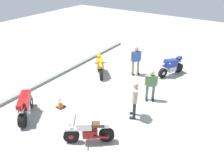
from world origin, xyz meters
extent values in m
plane|color=#9E9E99|center=(0.00, 0.00, 0.00)|extent=(40.00, 40.00, 0.00)
cube|color=gray|center=(0.00, 4.60, 0.07)|extent=(14.00, 0.30, 0.15)
cylinder|color=black|center=(3.24, -0.82, 0.30)|extent=(0.61, 0.38, 0.60)
cylinder|color=black|center=(4.48, -1.36, 0.30)|extent=(0.64, 0.44, 0.60)
cylinder|color=silver|center=(3.24, -0.82, 0.30)|extent=(0.26, 0.25, 0.21)
cylinder|color=silver|center=(4.48, -1.36, 0.30)|extent=(0.26, 0.25, 0.21)
cube|color=silver|center=(3.91, -1.11, 0.40)|extent=(0.63, 0.48, 0.32)
cube|color=navy|center=(3.77, -1.05, 0.80)|extent=(1.05, 0.72, 0.57)
cone|color=navy|center=(3.29, -0.85, 0.95)|extent=(0.46, 0.45, 0.39)
cube|color=black|center=(4.14, -1.21, 0.87)|extent=(0.65, 0.48, 0.12)
cube|color=navy|center=(4.42, -1.33, 0.95)|extent=(0.41, 0.34, 0.23)
cylinder|color=silver|center=(4.40, -1.23, 0.77)|extent=(0.40, 0.24, 0.17)
cylinder|color=silver|center=(4.34, -1.38, 0.77)|extent=(0.40, 0.24, 0.17)
cylinder|color=silver|center=(3.42, -0.90, 0.97)|extent=(0.31, 0.66, 0.04)
sphere|color=silver|center=(3.22, -0.81, 0.90)|extent=(0.16, 0.16, 0.16)
cylinder|color=black|center=(-3.78, 0.00, 0.30)|extent=(0.48, 0.58, 0.60)
cylinder|color=black|center=(-2.98, -1.09, 0.30)|extent=(0.48, 0.58, 0.60)
cylinder|color=maroon|center=(-3.78, 0.00, 0.30)|extent=(0.27, 0.28, 0.21)
cylinder|color=maroon|center=(-2.98, -1.09, 0.30)|extent=(0.27, 0.28, 0.21)
cube|color=maroon|center=(-3.35, -0.58, 0.40)|extent=(0.56, 0.62, 0.32)
cube|color=white|center=(-3.47, -0.42, 0.80)|extent=(0.59, 0.64, 0.30)
cube|color=white|center=(-3.78, 0.00, 0.63)|extent=(0.39, 0.45, 0.08)
cube|color=#4C331E|center=(-3.20, -0.78, 0.82)|extent=(0.56, 0.64, 0.12)
cube|color=white|center=(-3.02, -1.03, 0.80)|extent=(0.37, 0.39, 0.18)
cylinder|color=maroon|center=(-3.25, -1.00, 0.35)|extent=(0.42, 0.51, 0.16)
cylinder|color=maroon|center=(-3.66, -0.15, 1.05)|extent=(0.59, 0.44, 0.04)
sphere|color=silver|center=(-3.79, 0.02, 0.85)|extent=(0.16, 0.16, 0.16)
cylinder|color=black|center=(-3.19, 3.21, 0.30)|extent=(0.56, 0.51, 0.60)
cylinder|color=black|center=(-4.23, 2.35, 0.30)|extent=(0.60, 0.56, 0.60)
cylinder|color=silver|center=(-3.19, 3.21, 0.30)|extent=(0.28, 0.27, 0.21)
cylinder|color=silver|center=(-4.23, 2.35, 0.30)|extent=(0.28, 0.27, 0.21)
cube|color=silver|center=(-3.75, 2.75, 0.40)|extent=(0.61, 0.57, 0.32)
cube|color=red|center=(-3.63, 2.85, 0.80)|extent=(0.99, 0.91, 0.57)
cone|color=red|center=(-3.23, 3.18, 0.95)|extent=(0.49, 0.49, 0.39)
cube|color=black|center=(-3.94, 2.59, 0.87)|extent=(0.63, 0.58, 0.12)
cube|color=red|center=(-4.17, 2.40, 0.95)|extent=(0.41, 0.39, 0.23)
cylinder|color=silver|center=(-4.08, 2.37, 0.77)|extent=(0.36, 0.32, 0.17)
cylinder|color=silver|center=(-4.18, 2.49, 0.77)|extent=(0.36, 0.32, 0.17)
cylinder|color=silver|center=(-3.34, 3.09, 0.97)|extent=(0.47, 0.56, 0.04)
sphere|color=silver|center=(-3.17, 3.23, 0.90)|extent=(0.16, 0.16, 0.16)
cylinder|color=black|center=(1.01, 2.10, 0.30)|extent=(0.55, 0.52, 0.60)
cylinder|color=black|center=(2.00, 3.01, 0.30)|extent=(0.59, 0.57, 0.60)
cylinder|color=black|center=(1.01, 2.10, 0.30)|extent=(0.28, 0.27, 0.21)
cylinder|color=black|center=(2.00, 3.01, 0.30)|extent=(0.28, 0.27, 0.21)
cube|color=black|center=(1.54, 2.59, 0.40)|extent=(0.60, 0.58, 0.32)
cube|color=orange|center=(1.43, 2.48, 0.80)|extent=(0.97, 0.93, 0.57)
cone|color=orange|center=(1.05, 2.13, 0.95)|extent=(0.49, 0.49, 0.39)
cube|color=black|center=(1.72, 2.75, 0.87)|extent=(0.62, 0.60, 0.12)
cube|color=orange|center=(1.95, 2.96, 0.95)|extent=(0.40, 0.40, 0.23)
cylinder|color=black|center=(1.86, 2.98, 0.77)|extent=(0.35, 0.33, 0.17)
cylinder|color=black|center=(1.96, 2.86, 0.77)|extent=(0.35, 0.33, 0.17)
cylinder|color=black|center=(1.15, 2.23, 0.97)|extent=(0.50, 0.54, 0.04)
sphere|color=silver|center=(0.99, 2.08, 0.90)|extent=(0.16, 0.16, 0.16)
cylinder|color=#59595B|center=(0.53, -1.08, 0.40)|extent=(0.18, 0.18, 0.80)
cube|color=black|center=(0.47, -1.11, 0.04)|extent=(0.27, 0.22, 0.08)
cylinder|color=#59595B|center=(0.69, -1.36, 0.40)|extent=(0.18, 0.18, 0.80)
cube|color=black|center=(0.63, -1.39, 0.04)|extent=(0.27, 0.22, 0.08)
cube|color=#4C7F4C|center=(0.61, -1.22, 1.08)|extent=(0.42, 0.50, 0.57)
cylinder|color=tan|center=(0.47, -0.99, 1.10)|extent=(0.12, 0.12, 0.53)
cylinder|color=tan|center=(0.74, -1.45, 1.10)|extent=(0.12, 0.12, 0.53)
sphere|color=tan|center=(0.61, -1.22, 1.50)|extent=(0.22, 0.22, 0.22)
cylinder|color=#262628|center=(-0.90, -1.15, 0.43)|extent=(0.18, 0.18, 0.86)
cube|color=black|center=(-0.93, -1.10, 0.04)|extent=(0.21, 0.28, 0.08)
cylinder|color=#262628|center=(-1.20, -1.31, 0.43)|extent=(0.18, 0.18, 0.86)
cube|color=black|center=(-1.23, -1.26, 0.04)|extent=(0.21, 0.28, 0.08)
cube|color=silver|center=(-1.05, -1.23, 1.17)|extent=(0.53, 0.42, 0.61)
cylinder|color=tan|center=(-0.80, -1.10, 1.18)|extent=(0.12, 0.12, 0.57)
cylinder|color=tan|center=(-1.31, -1.37, 1.18)|extent=(0.12, 0.12, 0.57)
sphere|color=tan|center=(-1.05, -1.23, 1.62)|extent=(0.23, 0.23, 0.23)
cylinder|color=gray|center=(2.60, 0.86, 0.44)|extent=(0.18, 0.18, 0.88)
cube|color=black|center=(2.56, 0.82, 0.04)|extent=(0.24, 0.27, 0.08)
cylinder|color=gray|center=(2.87, 0.65, 0.44)|extent=(0.18, 0.18, 0.88)
cube|color=black|center=(2.83, 0.60, 0.04)|extent=(0.24, 0.27, 0.08)
cube|color=#3359A5|center=(2.73, 0.76, 1.19)|extent=(0.52, 0.48, 0.62)
cylinder|color=tan|center=(2.50, 0.94, 1.21)|extent=(0.13, 0.13, 0.59)
cylinder|color=tan|center=(2.96, 0.57, 1.21)|extent=(0.13, 0.13, 0.59)
sphere|color=tan|center=(2.73, 0.76, 1.65)|extent=(0.24, 0.24, 0.24)
cube|color=black|center=(-2.36, 2.04, 0.01)|extent=(0.36, 0.36, 0.03)
cone|color=orange|center=(-2.36, 2.04, 0.28)|extent=(0.28, 0.28, 0.50)
cylinder|color=white|center=(-2.36, 2.04, 0.32)|extent=(0.19, 0.19, 0.08)
camera|label=1|loc=(-8.12, -4.77, 6.10)|focal=34.90mm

